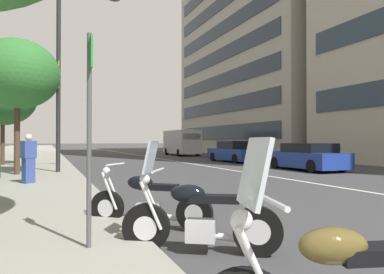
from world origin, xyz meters
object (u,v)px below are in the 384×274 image
(delivery_van_ahead, at_px, (181,142))
(street_tree_mid_sidewalk, at_px, (3,98))
(motorcycle_second_in_row, at_px, (148,204))
(car_far_down_avenue, at_px, (307,157))
(motorcycle_far_end_row, at_px, (198,220))
(street_tree_near_plaza_corner, at_px, (17,74))
(car_following_behind, at_px, (235,152))
(pedestrian_on_plaza, at_px, (29,159))
(parking_sign_by_curb, at_px, (89,119))
(street_lamp_with_banners, at_px, (68,61))

(delivery_van_ahead, distance_m, street_tree_mid_sidewalk, 18.70)
(motorcycle_second_in_row, bearing_deg, car_far_down_avenue, -102.26)
(street_tree_mid_sidewalk, bearing_deg, delivery_van_ahead, -52.80)
(motorcycle_far_end_row, distance_m, street_tree_near_plaza_corner, 12.09)
(motorcycle_far_end_row, height_order, car_following_behind, motorcycle_far_end_row)
(car_far_down_avenue, bearing_deg, delivery_van_ahead, -0.20)
(motorcycle_far_end_row, distance_m, motorcycle_second_in_row, 1.56)
(car_following_behind, relative_size, street_tree_near_plaza_corner, 0.87)
(street_tree_near_plaza_corner, relative_size, pedestrian_on_plaza, 3.48)
(car_far_down_avenue, xyz_separation_m, parking_sign_by_curb, (-9.50, 11.56, 1.10))
(motorcycle_second_in_row, height_order, street_tree_near_plaza_corner, street_tree_near_plaza_corner)
(car_far_down_avenue, relative_size, parking_sign_by_curb, 1.63)
(motorcycle_far_end_row, bearing_deg, pedestrian_on_plaza, -42.94)
(car_far_down_avenue, xyz_separation_m, car_following_behind, (7.37, -0.02, 0.02))
(car_following_behind, xyz_separation_m, delivery_van_ahead, (11.61, -0.43, 0.68))
(delivery_van_ahead, height_order, pedestrian_on_plaza, delivery_van_ahead)
(car_following_behind, bearing_deg, motorcycle_far_end_row, 146.63)
(street_tree_near_plaza_corner, bearing_deg, parking_sign_by_curb, -171.65)
(car_following_behind, relative_size, street_tree_mid_sidewalk, 0.90)
(car_following_behind, height_order, street_tree_mid_sidewalk, street_tree_mid_sidewalk)
(car_far_down_avenue, bearing_deg, motorcycle_second_in_row, 129.40)
(parking_sign_by_curb, distance_m, street_lamp_with_banners, 11.88)
(parking_sign_by_curb, height_order, street_tree_near_plaza_corner, street_tree_near_plaza_corner)
(delivery_van_ahead, height_order, street_tree_near_plaza_corner, street_tree_near_plaza_corner)
(car_far_down_avenue, height_order, car_following_behind, car_following_behind)
(street_tree_near_plaza_corner, bearing_deg, motorcycle_far_end_row, -165.28)
(motorcycle_far_end_row, relative_size, delivery_van_ahead, 0.31)
(car_following_behind, bearing_deg, parking_sign_by_curb, 142.99)
(car_following_behind, distance_m, street_tree_mid_sidewalk, 14.69)
(street_tree_near_plaza_corner, xyz_separation_m, street_tree_mid_sidewalk, (6.41, 1.18, -0.27))
(car_following_behind, distance_m, street_lamp_with_banners, 13.17)
(motorcycle_second_in_row, distance_m, car_far_down_avenue, 13.33)
(motorcycle_second_in_row, bearing_deg, car_following_behind, -84.38)
(car_far_down_avenue, bearing_deg, street_tree_mid_sidewalk, 62.67)
(motorcycle_far_end_row, distance_m, parking_sign_by_curb, 1.89)
(motorcycle_far_end_row, relative_size, car_following_behind, 0.40)
(motorcycle_far_end_row, height_order, pedestrian_on_plaza, pedestrian_on_plaza)
(delivery_van_ahead, distance_m, pedestrian_on_plaza, 24.65)
(street_tree_near_plaza_corner, distance_m, street_tree_mid_sidewalk, 6.53)
(street_lamp_with_banners, distance_m, street_tree_near_plaza_corner, 2.18)
(car_far_down_avenue, height_order, delivery_van_ahead, delivery_van_ahead)
(motorcycle_far_end_row, xyz_separation_m, pedestrian_on_plaza, (7.85, 2.36, 0.47))
(motorcycle_second_in_row, xyz_separation_m, pedestrian_on_plaza, (6.31, 2.11, 0.51))
(motorcycle_far_end_row, xyz_separation_m, car_far_down_avenue, (9.79, -10.22, 0.21))
(motorcycle_second_in_row, bearing_deg, delivery_van_ahead, -72.35)
(motorcycle_far_end_row, distance_m, street_lamp_with_banners, 12.60)
(delivery_van_ahead, relative_size, street_tree_near_plaza_corner, 1.14)
(car_far_down_avenue, xyz_separation_m, street_tree_near_plaza_corner, (1.36, 13.15, 3.45))
(motorcycle_far_end_row, height_order, street_lamp_with_banners, street_lamp_with_banners)
(street_tree_near_plaza_corner, height_order, street_tree_mid_sidewalk, street_tree_near_plaza_corner)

